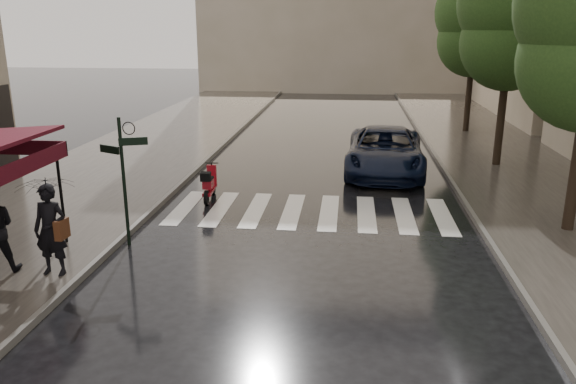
# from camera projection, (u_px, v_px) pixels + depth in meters

# --- Properties ---
(ground) EXTENTS (120.00, 120.00, 0.00)m
(ground) POSITION_uv_depth(u_px,v_px,m) (131.00, 307.00, 10.56)
(ground) COLOR black
(ground) RESTS_ON ground
(sidewalk_near) EXTENTS (6.00, 60.00, 0.12)m
(sidewalk_near) POSITION_uv_depth(u_px,v_px,m) (135.00, 157.00, 22.45)
(sidewalk_near) COLOR #38332D
(sidewalk_near) RESTS_ON ground
(sidewalk_far) EXTENTS (5.50, 60.00, 0.12)m
(sidewalk_far) POSITION_uv_depth(u_px,v_px,m) (517.00, 166.00, 20.90)
(sidewalk_far) COLOR #38332D
(sidewalk_far) RESTS_ON ground
(curb_near) EXTENTS (0.12, 60.00, 0.16)m
(curb_near) POSITION_uv_depth(u_px,v_px,m) (210.00, 158.00, 22.13)
(curb_near) COLOR #595651
(curb_near) RESTS_ON ground
(curb_far) EXTENTS (0.12, 60.00, 0.16)m
(curb_far) POSITION_uv_depth(u_px,v_px,m) (440.00, 164.00, 21.19)
(curb_far) COLOR #595651
(curb_far) RESTS_ON ground
(crosswalk) EXTENTS (7.85, 3.20, 0.01)m
(crosswalk) POSITION_uv_depth(u_px,v_px,m) (311.00, 211.00, 15.96)
(crosswalk) COLOR silver
(crosswalk) RESTS_ON ground
(signpost) EXTENTS (1.17, 0.29, 3.10)m
(signpost) POSITION_uv_depth(u_px,v_px,m) (123.00, 171.00, 13.02)
(signpost) COLOR black
(signpost) RESTS_ON ground
(tree_mid) EXTENTS (3.80, 3.80, 8.34)m
(tree_mid) POSITION_uv_depth(u_px,v_px,m) (513.00, 10.00, 19.41)
(tree_mid) COLOR black
(tree_mid) RESTS_ON sidewalk_far
(tree_far) EXTENTS (3.80, 3.80, 8.16)m
(tree_far) POSITION_uv_depth(u_px,v_px,m) (476.00, 17.00, 26.10)
(tree_far) COLOR black
(tree_far) RESTS_ON sidewalk_far
(pedestrian_with_umbrella) EXTENTS (1.19, 1.21, 2.60)m
(pedestrian_with_umbrella) POSITION_uv_depth(u_px,v_px,m) (46.00, 195.00, 11.22)
(pedestrian_with_umbrella) COLOR black
(pedestrian_with_umbrella) RESTS_ON sidewalk_near
(scooter) EXTENTS (0.42, 1.56, 1.02)m
(scooter) POSITION_uv_depth(u_px,v_px,m) (209.00, 185.00, 16.95)
(scooter) COLOR black
(scooter) RESTS_ON ground
(parked_car) EXTENTS (2.96, 5.88, 1.60)m
(parked_car) POSITION_uv_depth(u_px,v_px,m) (385.00, 151.00, 19.99)
(parked_car) COLOR black
(parked_car) RESTS_ON ground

